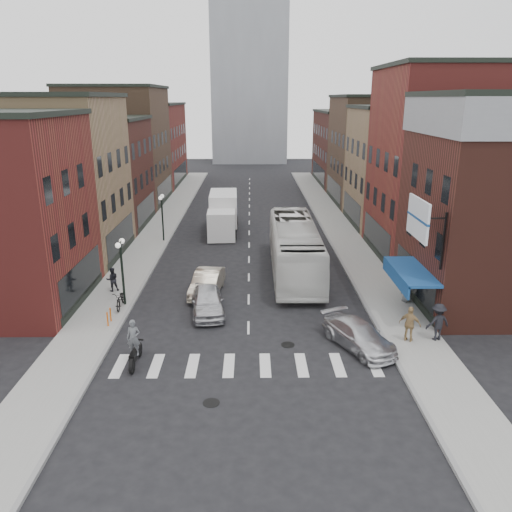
{
  "coord_description": "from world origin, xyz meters",
  "views": [
    {
      "loc": [
        0.14,
        -23.66,
        11.93
      ],
      "look_at": [
        0.45,
        4.59,
        2.96
      ],
      "focal_mm": 35.0,
      "sensor_mm": 36.0,
      "label": 1
    }
  ],
  "objects_px": {
    "ped_right_c": "(408,288)",
    "streetlamp_far": "(162,209)",
    "sedan_left_far": "(207,283)",
    "bike_rack": "(109,317)",
    "billboard_sign": "(420,220)",
    "motorcycle_rider": "(134,344)",
    "streetlamp_near": "(121,260)",
    "sedan_left_near": "(207,301)",
    "curb_car": "(359,335)",
    "ped_right_b": "(410,324)",
    "ped_left_solo": "(112,279)",
    "transit_bus": "(295,248)",
    "ped_right_a": "(438,322)",
    "parked_bicycle": "(121,299)",
    "box_truck": "(223,214)"
  },
  "relations": [
    {
      "from": "ped_right_c",
      "to": "streetlamp_far",
      "type": "bearing_deg",
      "value": -66.76
    },
    {
      "from": "sedan_left_far",
      "to": "bike_rack",
      "type": "bearing_deg",
      "value": -129.48
    },
    {
      "from": "sedan_left_far",
      "to": "ped_right_c",
      "type": "distance_m",
      "value": 12.37
    },
    {
      "from": "billboard_sign",
      "to": "motorcycle_rider",
      "type": "distance_m",
      "value": 15.13
    },
    {
      "from": "streetlamp_near",
      "to": "sedan_left_near",
      "type": "distance_m",
      "value": 5.55
    },
    {
      "from": "curb_car",
      "to": "ped_right_c",
      "type": "height_order",
      "value": "ped_right_c"
    },
    {
      "from": "streetlamp_near",
      "to": "ped_right_b",
      "type": "distance_m",
      "value": 16.4
    },
    {
      "from": "curb_car",
      "to": "ped_right_b",
      "type": "xyz_separation_m",
      "value": [
        2.64,
        0.41,
        0.41
      ]
    },
    {
      "from": "bike_rack",
      "to": "ped_left_solo",
      "type": "relative_size",
      "value": 0.51
    },
    {
      "from": "streetlamp_far",
      "to": "ped_right_c",
      "type": "xyz_separation_m",
      "value": [
        17.0,
        -13.78,
        -1.88
      ]
    },
    {
      "from": "transit_bus",
      "to": "sedan_left_far",
      "type": "xyz_separation_m",
      "value": [
        -5.87,
        -3.99,
        -1.09
      ]
    },
    {
      "from": "sedan_left_near",
      "to": "curb_car",
      "type": "bearing_deg",
      "value": -36.55
    },
    {
      "from": "streetlamp_near",
      "to": "bike_rack",
      "type": "relative_size",
      "value": 5.14
    },
    {
      "from": "streetlamp_far",
      "to": "billboard_sign",
      "type": "bearing_deg",
      "value": -47.59
    },
    {
      "from": "transit_bus",
      "to": "ped_right_a",
      "type": "distance_m",
      "value": 12.51
    },
    {
      "from": "sedan_left_far",
      "to": "ped_right_b",
      "type": "xyz_separation_m",
      "value": [
        10.78,
        -6.9,
        0.33
      ]
    },
    {
      "from": "transit_bus",
      "to": "parked_bicycle",
      "type": "bearing_deg",
      "value": -148.49
    },
    {
      "from": "motorcycle_rider",
      "to": "streetlamp_far",
      "type": "bearing_deg",
      "value": 99.36
    },
    {
      "from": "ped_left_solo",
      "to": "ped_right_b",
      "type": "distance_m",
      "value": 18.24
    },
    {
      "from": "transit_bus",
      "to": "parked_bicycle",
      "type": "relative_size",
      "value": 6.7
    },
    {
      "from": "streetlamp_far",
      "to": "ped_right_b",
      "type": "xyz_separation_m",
      "value": [
        15.54,
        -18.9,
        -1.84
      ]
    },
    {
      "from": "parked_bicycle",
      "to": "ped_left_solo",
      "type": "bearing_deg",
      "value": 112.31
    },
    {
      "from": "streetlamp_near",
      "to": "ped_right_c",
      "type": "bearing_deg",
      "value": 0.74
    },
    {
      "from": "parked_bicycle",
      "to": "ped_right_c",
      "type": "relative_size",
      "value": 1.12
    },
    {
      "from": "bike_rack",
      "to": "sedan_left_near",
      "type": "distance_m",
      "value": 5.49
    },
    {
      "from": "ped_right_a",
      "to": "ped_right_c",
      "type": "distance_m",
      "value": 4.99
    },
    {
      "from": "motorcycle_rider",
      "to": "parked_bicycle",
      "type": "bearing_deg",
      "value": 112.68
    },
    {
      "from": "motorcycle_rider",
      "to": "parked_bicycle",
      "type": "height_order",
      "value": "motorcycle_rider"
    },
    {
      "from": "streetlamp_far",
      "to": "streetlamp_near",
      "type": "bearing_deg",
      "value": -90.0
    },
    {
      "from": "bike_rack",
      "to": "box_truck",
      "type": "height_order",
      "value": "box_truck"
    },
    {
      "from": "parked_bicycle",
      "to": "ped_left_solo",
      "type": "distance_m",
      "value": 2.88
    },
    {
      "from": "sedan_left_far",
      "to": "ped_right_a",
      "type": "distance_m",
      "value": 13.99
    },
    {
      "from": "ped_left_solo",
      "to": "ped_right_a",
      "type": "height_order",
      "value": "ped_right_a"
    },
    {
      "from": "transit_bus",
      "to": "streetlamp_far",
      "type": "bearing_deg",
      "value": 143.55
    },
    {
      "from": "ped_right_b",
      "to": "bike_rack",
      "type": "bearing_deg",
      "value": 21.11
    },
    {
      "from": "bike_rack",
      "to": "ped_right_b",
      "type": "relative_size",
      "value": 0.43
    },
    {
      "from": "streetlamp_far",
      "to": "ped_right_b",
      "type": "distance_m",
      "value": 24.54
    },
    {
      "from": "box_truck",
      "to": "sedan_left_near",
      "type": "xyz_separation_m",
      "value": [
        0.02,
        -18.21,
        -0.98
      ]
    },
    {
      "from": "sedan_left_far",
      "to": "transit_bus",
      "type": "bearing_deg",
      "value": 41.25
    },
    {
      "from": "ped_left_solo",
      "to": "box_truck",
      "type": "bearing_deg",
      "value": -135.21
    },
    {
      "from": "billboard_sign",
      "to": "sedan_left_far",
      "type": "distance_m",
      "value": 13.61
    },
    {
      "from": "motorcycle_rider",
      "to": "transit_bus",
      "type": "bearing_deg",
      "value": 60.12
    },
    {
      "from": "ped_right_a",
      "to": "streetlamp_near",
      "type": "bearing_deg",
      "value": -29.38
    },
    {
      "from": "streetlamp_near",
      "to": "curb_car",
      "type": "xyz_separation_m",
      "value": [
        12.9,
        -5.31,
        -2.25
      ]
    },
    {
      "from": "parked_bicycle",
      "to": "ped_right_b",
      "type": "bearing_deg",
      "value": -17.64
    },
    {
      "from": "transit_bus",
      "to": "sedan_left_far",
      "type": "distance_m",
      "value": 7.18
    },
    {
      "from": "box_truck",
      "to": "sedan_left_near",
      "type": "bearing_deg",
      "value": -91.84
    },
    {
      "from": "streetlamp_near",
      "to": "ped_left_solo",
      "type": "distance_m",
      "value": 3.19
    },
    {
      "from": "streetlamp_far",
      "to": "sedan_left_far",
      "type": "height_order",
      "value": "streetlamp_far"
    },
    {
      "from": "sedan_left_near",
      "to": "sedan_left_far",
      "type": "relative_size",
      "value": 0.99
    }
  ]
}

